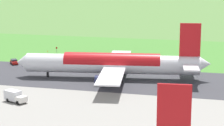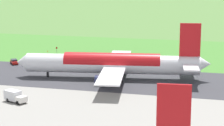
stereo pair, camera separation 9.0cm
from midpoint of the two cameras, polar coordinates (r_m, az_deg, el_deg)
The scene contains 8 objects.
ground_plane at distance 127.17m, azimuth -2.33°, elevation -1.86°, with size 800.00×800.00×0.00m, color #547F3D.
runway_asphalt at distance 127.16m, azimuth -2.33°, elevation -1.85°, with size 600.00×28.06×0.06m, color #38383D.
grass_verge_foreground at distance 158.24m, azimuth 1.04°, elevation 0.90°, with size 600.00×80.00×0.04m, color #478534.
airliner_main at distance 124.77m, azimuth 0.19°, elevation -0.07°, with size 54.06×44.40×15.88m.
service_car_followme at distance 147.84m, azimuth -12.23°, elevation 0.17°, with size 4.01×4.41×1.62m.
service_truck_fuel at distance 106.32m, azimuth -12.14°, elevation -4.11°, with size 6.21×4.43×2.65m.
no_stopping_sign at distance 161.97m, azimuth -6.98°, elevation 1.63°, with size 0.60×0.10×2.66m.
traffic_cone_orange at distance 167.36m, azimuth -8.12°, elevation 1.48°, with size 0.40×0.40×0.55m, color orange.
Camera 2 is at (-35.21, 118.37, 30.32)m, focal length 72.48 mm.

